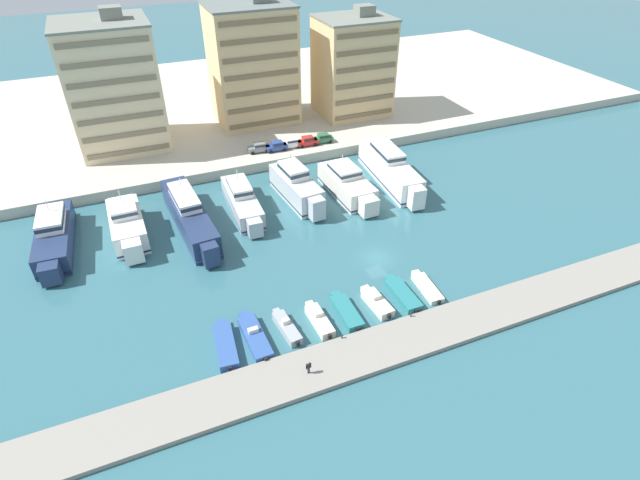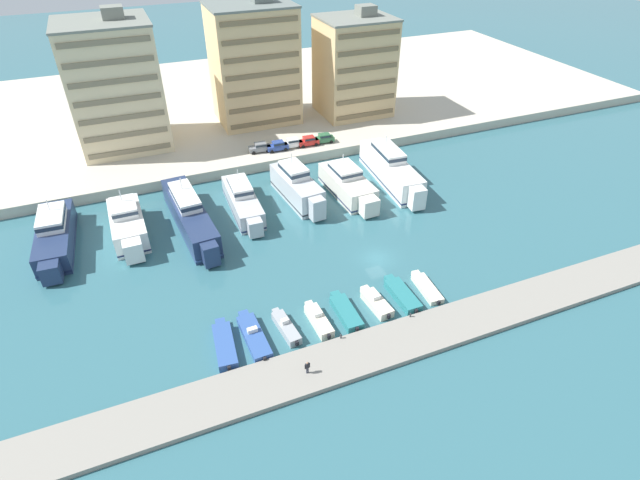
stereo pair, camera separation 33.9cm
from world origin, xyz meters
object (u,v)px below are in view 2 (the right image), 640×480
at_px(yacht_navy_mid_left, 190,215).
at_px(motorboat_cream_right, 427,288).
at_px(yacht_silver_center, 297,187).
at_px(motorboat_grey_mid_left, 286,327).
at_px(motorboat_cream_center_right, 376,303).
at_px(car_blue_left, 278,146).
at_px(motorboat_cream_center_left, 318,320).
at_px(yacht_navy_far_left, 55,235).
at_px(pedestrian_near_edge, 307,367).
at_px(motorboat_teal_center, 346,312).
at_px(yacht_white_mid_right, 391,169).
at_px(motorboat_blue_far_left, 225,345).
at_px(yacht_ivory_center_right, 348,184).
at_px(motorboat_blue_left, 254,336).
at_px(motorboat_teal_mid_right, 402,295).
at_px(car_red_center_left, 308,141).
at_px(yacht_white_left, 128,224).
at_px(yacht_silver_center_left, 243,201).
at_px(car_green_center, 324,138).
at_px(car_white_mid_left, 292,143).
at_px(car_grey_far_left, 260,147).

height_order(yacht_navy_mid_left, motorboat_cream_right, yacht_navy_mid_left).
height_order(yacht_silver_center, motorboat_grey_mid_left, yacht_silver_center).
distance_m(motorboat_cream_center_right, car_blue_left, 43.99).
height_order(yacht_navy_mid_left, car_blue_left, yacht_navy_mid_left).
distance_m(motorboat_cream_center_left, motorboat_cream_center_right, 7.88).
bearing_deg(yacht_navy_far_left, pedestrian_near_edge, -55.08).
xyz_separation_m(motorboat_teal_center, car_blue_left, (5.87, 43.86, 2.35)).
bearing_deg(yacht_navy_mid_left, motorboat_cream_center_left, -69.00).
bearing_deg(pedestrian_near_edge, motorboat_cream_center_right, 30.45).
relative_size(yacht_white_mid_right, motorboat_blue_far_left, 2.71).
distance_m(yacht_ivory_center_right, car_blue_left, 18.62).
distance_m(motorboat_blue_left, motorboat_grey_mid_left, 3.94).
height_order(yacht_white_mid_right, motorboat_cream_center_left, yacht_white_mid_right).
distance_m(motorboat_blue_far_left, car_blue_left, 48.33).
distance_m(yacht_navy_far_left, motorboat_teal_mid_right, 50.27).
xyz_separation_m(motorboat_teal_center, car_red_center_left, (12.09, 43.70, 2.35)).
bearing_deg(motorboat_blue_left, yacht_white_left, 112.46).
bearing_deg(motorboat_teal_mid_right, yacht_silver_center, 97.80).
distance_m(yacht_silver_center_left, car_green_center, 25.78).
relative_size(yacht_white_left, yacht_navy_mid_left, 0.67).
bearing_deg(pedestrian_near_edge, motorboat_cream_center_left, 59.43).
xyz_separation_m(motorboat_blue_far_left, car_green_center, (30.44, 43.41, 2.34)).
bearing_deg(motorboat_teal_mid_right, motorboat_blue_far_left, 179.25).
bearing_deg(motorboat_teal_mid_right, yacht_white_left, 138.10).
height_order(yacht_navy_mid_left, motorboat_grey_mid_left, yacht_navy_mid_left).
bearing_deg(motorboat_teal_mid_right, car_white_mid_left, 88.82).
bearing_deg(car_grey_far_left, car_green_center, -3.52).
bearing_deg(car_green_center, motorboat_blue_far_left, -125.04).
height_order(yacht_silver_center_left, car_grey_far_left, yacht_silver_center_left).
bearing_deg(pedestrian_near_edge, yacht_silver_center_left, 85.90).
height_order(motorboat_teal_center, motorboat_cream_right, motorboat_teal_center).
xyz_separation_m(yacht_white_left, car_red_center_left, (35.08, 15.85, 0.78)).
bearing_deg(yacht_white_left, car_red_center_left, 24.32).
xyz_separation_m(yacht_navy_far_left, motorboat_cream_center_left, (29.36, -29.23, -1.39)).
height_order(yacht_navy_mid_left, car_green_center, yacht_navy_mid_left).
bearing_deg(motorboat_blue_far_left, yacht_silver_center_left, 70.60).
relative_size(yacht_silver_center, motorboat_teal_mid_right, 2.17).
bearing_deg(car_white_mid_left, motorboat_cream_center_left, -105.87).
bearing_deg(car_grey_far_left, yacht_white_left, -146.84).
bearing_deg(yacht_silver_center, motorboat_teal_center, -98.27).
height_order(yacht_white_mid_right, car_red_center_left, yacht_white_mid_right).
bearing_deg(motorboat_cream_right, motorboat_blue_left, 179.49).
bearing_deg(motorboat_grey_mid_left, yacht_navy_mid_left, 103.38).
height_order(car_blue_left, car_white_mid_left, same).
xyz_separation_m(yacht_silver_center, motorboat_teal_mid_right, (3.87, -28.21, -1.88)).
relative_size(yacht_silver_center, motorboat_grey_mid_left, 2.48).
distance_m(car_white_mid_left, car_green_center, 6.48).
distance_m(yacht_silver_center_left, yacht_white_mid_right, 26.81).
xyz_separation_m(yacht_white_mid_right, pedestrian_near_edge, (-29.34, -34.92, -0.84)).
distance_m(motorboat_teal_center, pedestrian_near_edge, 10.58).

